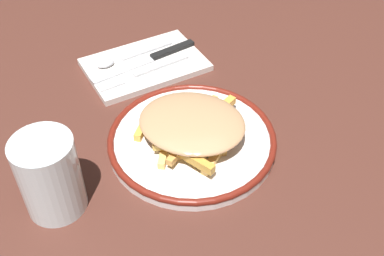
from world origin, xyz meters
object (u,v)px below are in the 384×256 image
(fries_heap, at_px, (189,126))
(water_glass, at_px, (50,176))
(fork, at_px, (144,72))
(spoon, at_px, (122,58))
(napkin, at_px, (145,65))
(knife, at_px, (154,57))
(plate, at_px, (192,140))

(fries_heap, relative_size, water_glass, 1.80)
(fork, height_order, spoon, spoon)
(napkin, bearing_deg, spoon, 55.81)
(napkin, bearing_deg, fries_heap, 176.77)
(fork, distance_m, water_glass, 0.30)
(knife, bearing_deg, napkin, 99.42)
(napkin, xyz_separation_m, water_glass, (-0.24, 0.22, 0.05))
(spoon, bearing_deg, fries_heap, -174.63)
(spoon, relative_size, water_glass, 1.33)
(fries_heap, relative_size, fork, 1.17)
(knife, xyz_separation_m, water_glass, (-0.25, 0.24, 0.04))
(napkin, height_order, water_glass, water_glass)
(napkin, distance_m, fork, 0.03)
(water_glass, bearing_deg, fries_heap, -82.58)
(plate, height_order, napkin, plate)
(fries_heap, xyz_separation_m, fork, (0.19, -0.00, -0.03))
(plate, height_order, spoon, spoon)
(plate, relative_size, napkin, 1.22)
(fries_heap, distance_m, water_glass, 0.21)
(plate, distance_m, napkin, 0.22)
(water_glass, bearing_deg, napkin, -41.94)
(napkin, distance_m, spoon, 0.04)
(fork, bearing_deg, knife, -43.27)
(knife, distance_m, water_glass, 0.34)
(napkin, height_order, knife, knife)
(fries_heap, xyz_separation_m, napkin, (0.22, -0.01, -0.03))
(water_glass, bearing_deg, knife, -43.93)
(fork, relative_size, water_glass, 1.54)
(spoon, bearing_deg, plate, -173.52)
(knife, height_order, water_glass, water_glass)
(knife, relative_size, water_glass, 1.83)
(napkin, distance_m, knife, 0.02)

